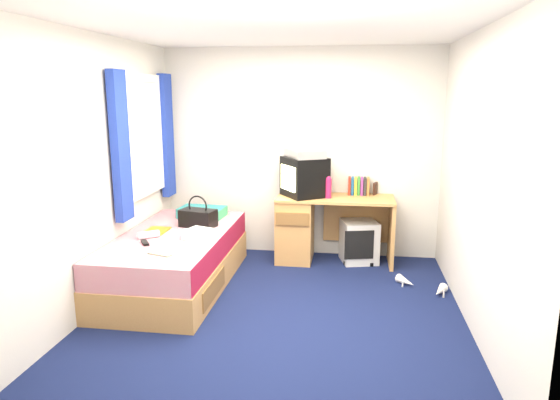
# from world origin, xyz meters

# --- Properties ---
(ground) EXTENTS (3.40, 3.40, 0.00)m
(ground) POSITION_xyz_m (0.00, 0.00, 0.00)
(ground) COLOR #0C1438
(ground) RESTS_ON ground
(room_shell) EXTENTS (3.40, 3.40, 3.40)m
(room_shell) POSITION_xyz_m (0.00, 0.00, 1.45)
(room_shell) COLOR white
(room_shell) RESTS_ON ground
(bed) EXTENTS (1.01, 2.00, 0.54)m
(bed) POSITION_xyz_m (-1.10, 0.46, 0.27)
(bed) COLOR tan
(bed) RESTS_ON ground
(pillow) EXTENTS (0.51, 0.35, 0.11)m
(pillow) POSITION_xyz_m (-1.03, 1.14, 0.59)
(pillow) COLOR #18509E
(pillow) RESTS_ON bed
(desk) EXTENTS (1.30, 0.55, 0.75)m
(desk) POSITION_xyz_m (0.16, 1.44, 0.41)
(desk) COLOR tan
(desk) RESTS_ON ground
(storage_cube) EXTENTS (0.46, 0.46, 0.47)m
(storage_cube) POSITION_xyz_m (0.71, 1.46, 0.24)
(storage_cube) COLOR silver
(storage_cube) RESTS_ON ground
(crt_tv) EXTENTS (0.59, 0.59, 0.44)m
(crt_tv) POSITION_xyz_m (0.08, 1.44, 0.97)
(crt_tv) COLOR black
(crt_tv) RESTS_ON desk
(vcr) EXTENTS (0.50, 0.56, 0.09)m
(vcr) POSITION_xyz_m (0.08, 1.44, 1.23)
(vcr) COLOR #AFAFB1
(vcr) RESTS_ON crt_tv
(book_row) EXTENTS (0.24, 0.13, 0.20)m
(book_row) POSITION_xyz_m (0.69, 1.60, 0.85)
(book_row) COLOR maroon
(book_row) RESTS_ON desk
(picture_frame) EXTENTS (0.06, 0.12, 0.14)m
(picture_frame) POSITION_xyz_m (0.88, 1.63, 0.82)
(picture_frame) COLOR black
(picture_frame) RESTS_ON desk
(pink_water_bottle) EXTENTS (0.07, 0.07, 0.22)m
(pink_water_bottle) POSITION_xyz_m (0.35, 1.36, 0.86)
(pink_water_bottle) COLOR #C71C51
(pink_water_bottle) RESTS_ON desk
(aerosol_can) EXTENTS (0.05, 0.05, 0.16)m
(aerosol_can) POSITION_xyz_m (0.34, 1.53, 0.83)
(aerosol_can) COLOR silver
(aerosol_can) RESTS_ON desk
(handbag) EXTENTS (0.39, 0.28, 0.33)m
(handbag) POSITION_xyz_m (-0.94, 0.74, 0.64)
(handbag) COLOR black
(handbag) RESTS_ON bed
(towel) EXTENTS (0.33, 0.31, 0.09)m
(towel) POSITION_xyz_m (-0.79, 0.31, 0.59)
(towel) COLOR white
(towel) RESTS_ON bed
(magazine) EXTENTS (0.21, 0.28, 0.01)m
(magazine) POSITION_xyz_m (-1.30, 0.50, 0.55)
(magazine) COLOR yellow
(magazine) RESTS_ON bed
(water_bottle) EXTENTS (0.20, 0.18, 0.07)m
(water_bottle) POSITION_xyz_m (-1.28, 0.26, 0.58)
(water_bottle) COLOR silver
(water_bottle) RESTS_ON bed
(colour_swatch_fan) EXTENTS (0.23, 0.12, 0.01)m
(colour_swatch_fan) POSITION_xyz_m (-0.99, -0.19, 0.55)
(colour_swatch_fan) COLOR gold
(colour_swatch_fan) RESTS_ON bed
(remote_control) EXTENTS (0.13, 0.16, 0.02)m
(remote_control) POSITION_xyz_m (-1.25, 0.09, 0.55)
(remote_control) COLOR black
(remote_control) RESTS_ON bed
(window_assembly) EXTENTS (0.11, 1.42, 1.40)m
(window_assembly) POSITION_xyz_m (-1.55, 0.90, 1.42)
(window_assembly) COLOR silver
(window_assembly) RESTS_ON room_shell
(white_heels) EXTENTS (0.49, 0.44, 0.09)m
(white_heels) POSITION_xyz_m (1.32, 0.69, 0.04)
(white_heels) COLOR white
(white_heels) RESTS_ON ground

